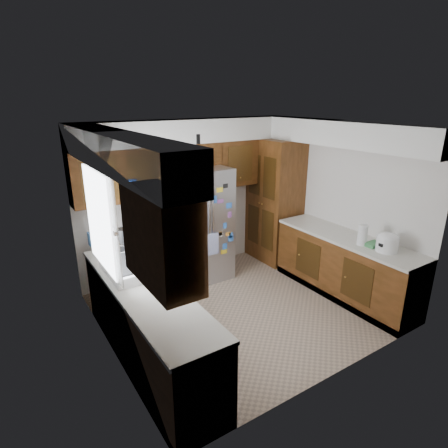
% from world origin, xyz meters
% --- Properties ---
extents(floor, '(3.60, 3.60, 0.00)m').
position_xyz_m(floor, '(0.00, 0.00, 0.00)').
color(floor, tan).
rests_on(floor, ground).
extents(room_shell, '(3.64, 3.24, 2.52)m').
position_xyz_m(room_shell, '(-0.11, 0.36, 1.82)').
color(room_shell, silver).
rests_on(room_shell, ground).
extents(left_counter_run, '(1.36, 3.20, 0.92)m').
position_xyz_m(left_counter_run, '(-1.36, 0.03, 0.43)').
color(left_counter_run, '#3C230B').
rests_on(left_counter_run, ground).
extents(right_counter_run, '(0.63, 2.25, 0.92)m').
position_xyz_m(right_counter_run, '(1.50, -0.47, 0.42)').
color(right_counter_run, '#3C230B').
rests_on(right_counter_run, ground).
extents(pantry, '(0.60, 0.90, 2.15)m').
position_xyz_m(pantry, '(1.50, 1.15, 1.07)').
color(pantry, '#3C230B').
rests_on(pantry, ground).
extents(fridge, '(0.90, 0.79, 1.80)m').
position_xyz_m(fridge, '(-0.00, 1.20, 0.90)').
color(fridge, '#959499').
rests_on(fridge, ground).
extents(bridge_cabinet, '(0.96, 0.34, 0.35)m').
position_xyz_m(bridge_cabinet, '(0.00, 1.43, 1.98)').
color(bridge_cabinet, '#3C230B').
rests_on(bridge_cabinet, fridge).
extents(fridge_top_items, '(0.50, 0.28, 0.26)m').
position_xyz_m(fridge_top_items, '(-0.10, 1.35, 2.26)').
color(fridge_top_items, '#171BBC').
rests_on(fridge_top_items, bridge_cabinet).
extents(sink_assembly, '(0.52, 0.70, 0.37)m').
position_xyz_m(sink_assembly, '(-1.50, 0.10, 0.99)').
color(sink_assembly, white).
rests_on(sink_assembly, left_counter_run).
extents(left_counter_clutter, '(0.43, 0.85, 0.38)m').
position_xyz_m(left_counter_clutter, '(-1.44, 0.82, 1.05)').
color(left_counter_clutter, black).
rests_on(left_counter_clutter, left_counter_run).
extents(rice_cooker, '(0.29, 0.28, 0.25)m').
position_xyz_m(rice_cooker, '(1.50, -1.09, 1.05)').
color(rice_cooker, white).
rests_on(rice_cooker, right_counter_run).
extents(paper_towel, '(0.12, 0.12, 0.28)m').
position_xyz_m(paper_towel, '(1.41, -0.77, 1.06)').
color(paper_towel, white).
rests_on(paper_towel, right_counter_run).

